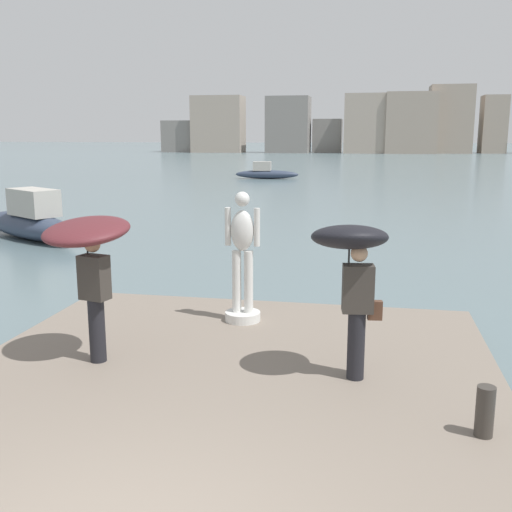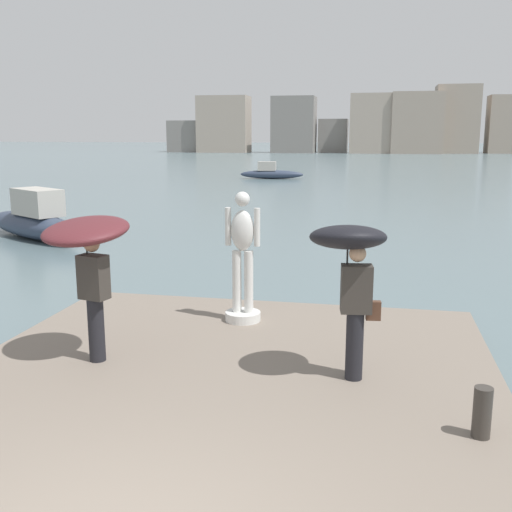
% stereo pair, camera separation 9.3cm
% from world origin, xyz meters
% --- Properties ---
extents(ground_plane, '(400.00, 400.00, 0.00)m').
position_xyz_m(ground_plane, '(0.00, 40.00, 0.00)').
color(ground_plane, slate).
extents(pier, '(7.06, 10.21, 0.40)m').
position_xyz_m(pier, '(0.00, 2.10, 0.20)').
color(pier, slate).
rests_on(pier, ground).
extents(statue_white_figure, '(0.59, 0.59, 2.15)m').
position_xyz_m(statue_white_figure, '(-0.26, 5.96, 1.36)').
color(statue_white_figure, silver).
rests_on(statue_white_figure, pier).
extents(onlooker_left, '(1.41, 1.43, 2.01)m').
position_xyz_m(onlooker_left, '(-1.91, 3.86, 2.00)').
color(onlooker_left, black).
rests_on(onlooker_left, pier).
extents(onlooker_right, '(1.06, 1.09, 2.04)m').
position_xyz_m(onlooker_right, '(1.56, 3.89, 1.96)').
color(onlooker_right, black).
rests_on(onlooker_right, pier).
extents(mooring_bollard, '(0.19, 0.19, 0.54)m').
position_xyz_m(mooring_bollard, '(2.99, 2.62, 0.67)').
color(mooring_bollard, '#38332D').
rests_on(mooring_bollard, pier).
extents(boat_near, '(5.43, 3.99, 1.69)m').
position_xyz_m(boat_near, '(-9.40, 14.66, 0.60)').
color(boat_near, '#2D384C').
rests_on(boat_near, ground).
extents(boat_mid, '(5.00, 1.21, 1.33)m').
position_xyz_m(boat_mid, '(-6.36, 43.15, 0.45)').
color(boat_mid, '#2D384C').
rests_on(boat_mid, ground).
extents(distant_skyline, '(75.34, 10.66, 11.98)m').
position_xyz_m(distant_skyline, '(0.20, 110.56, 4.97)').
color(distant_skyline, gray).
rests_on(distant_skyline, ground).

